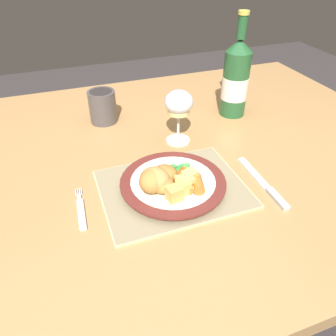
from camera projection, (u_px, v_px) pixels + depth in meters
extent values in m
plane|color=#383333|center=(159.00, 310.00, 1.29)|extent=(6.00, 6.00, 0.00)
cube|color=#AD7F4C|center=(155.00, 159.00, 0.87)|extent=(1.48, 1.03, 0.04)
cube|color=#AD7F4C|center=(259.00, 144.00, 1.62)|extent=(0.06, 0.06, 0.70)
cube|color=#CCB789|center=(173.00, 189.00, 0.73)|extent=(0.32, 0.25, 0.01)
cube|color=gray|center=(173.00, 187.00, 0.73)|extent=(0.31, 0.24, 0.00)
cylinder|color=silver|center=(173.00, 185.00, 0.73)|extent=(0.19, 0.19, 0.01)
cylinder|color=maroon|center=(173.00, 182.00, 0.72)|extent=(0.24, 0.24, 0.01)
cylinder|color=silver|center=(173.00, 181.00, 0.72)|extent=(0.19, 0.19, 0.00)
ellipsoid|color=#B77F3D|center=(153.00, 180.00, 0.68)|extent=(0.09, 0.09, 0.05)
ellipsoid|color=#A87033|center=(165.00, 173.00, 0.71)|extent=(0.07, 0.07, 0.04)
ellipsoid|color=#B77F3D|center=(162.00, 184.00, 0.68)|extent=(0.05, 0.05, 0.03)
ellipsoid|color=tan|center=(155.00, 179.00, 0.68)|extent=(0.09, 0.09, 0.05)
cube|color=green|center=(184.00, 170.00, 0.74)|extent=(0.02, 0.02, 0.01)
cube|color=#338438|center=(181.00, 169.00, 0.74)|extent=(0.02, 0.02, 0.01)
cube|color=#4CA84C|center=(186.00, 167.00, 0.75)|extent=(0.02, 0.02, 0.01)
cube|color=green|center=(188.00, 176.00, 0.73)|extent=(0.02, 0.03, 0.01)
cube|color=#4CA84C|center=(176.00, 169.00, 0.75)|extent=(0.03, 0.03, 0.01)
cube|color=green|center=(175.00, 172.00, 0.74)|extent=(0.02, 0.02, 0.01)
cube|color=#338438|center=(188.00, 172.00, 0.73)|extent=(0.02, 0.02, 0.01)
cube|color=green|center=(171.00, 168.00, 0.74)|extent=(0.02, 0.02, 0.01)
cube|color=green|center=(184.00, 169.00, 0.75)|extent=(0.03, 0.03, 0.01)
cube|color=#338438|center=(194.00, 177.00, 0.72)|extent=(0.02, 0.03, 0.01)
cube|color=green|center=(183.00, 170.00, 0.74)|extent=(0.03, 0.03, 0.01)
cube|color=green|center=(181.00, 168.00, 0.75)|extent=(0.03, 0.02, 0.01)
cube|color=green|center=(186.00, 173.00, 0.74)|extent=(0.02, 0.03, 0.01)
cylinder|color=#CC5119|center=(187.00, 184.00, 0.69)|extent=(0.03, 0.04, 0.02)
cylinder|color=orange|center=(189.00, 184.00, 0.70)|extent=(0.04, 0.05, 0.02)
cylinder|color=orange|center=(190.00, 189.00, 0.69)|extent=(0.04, 0.03, 0.02)
cylinder|color=orange|center=(198.00, 184.00, 0.69)|extent=(0.04, 0.05, 0.02)
cylinder|color=#CC5119|center=(179.00, 176.00, 0.72)|extent=(0.05, 0.04, 0.02)
cube|color=silver|center=(81.00, 214.00, 0.67)|extent=(0.02, 0.09, 0.01)
cube|color=silver|center=(79.00, 198.00, 0.71)|extent=(0.01, 0.02, 0.01)
cube|color=silver|center=(82.00, 192.00, 0.73)|extent=(0.00, 0.02, 0.00)
cube|color=silver|center=(80.00, 192.00, 0.73)|extent=(0.00, 0.02, 0.00)
cube|color=silver|center=(78.00, 192.00, 0.72)|extent=(0.00, 0.02, 0.00)
cube|color=silver|center=(76.00, 193.00, 0.72)|extent=(0.00, 0.02, 0.00)
cube|color=silver|center=(254.00, 173.00, 0.78)|extent=(0.02, 0.13, 0.00)
cube|color=#B2B2B7|center=(277.00, 199.00, 0.71)|extent=(0.02, 0.07, 0.01)
cylinder|color=silver|center=(178.00, 140.00, 0.91)|extent=(0.07, 0.07, 0.00)
cylinder|color=silver|center=(178.00, 127.00, 0.88)|extent=(0.01, 0.01, 0.08)
ellipsoid|color=silver|center=(179.00, 102.00, 0.84)|extent=(0.07, 0.07, 0.06)
cylinder|color=#E0D684|center=(179.00, 108.00, 0.85)|extent=(0.06, 0.06, 0.03)
cylinder|color=#23562D|center=(235.00, 84.00, 0.98)|extent=(0.08, 0.08, 0.19)
cone|color=#23562D|center=(240.00, 45.00, 0.92)|extent=(0.08, 0.08, 0.04)
cylinder|color=#23562D|center=(242.00, 27.00, 0.89)|extent=(0.03, 0.03, 0.06)
cylinder|color=#BFB74C|center=(244.00, 12.00, 0.87)|extent=(0.03, 0.03, 0.01)
cylinder|color=white|center=(235.00, 87.00, 0.99)|extent=(0.08, 0.08, 0.07)
cube|color=#E5BC66|center=(185.00, 182.00, 0.70)|extent=(0.02, 0.02, 0.02)
cube|color=#DBB256|center=(175.00, 193.00, 0.66)|extent=(0.04, 0.03, 0.03)
cube|color=#E5BC66|center=(187.00, 183.00, 0.69)|extent=(0.03, 0.03, 0.03)
cube|color=#E5BC66|center=(190.00, 177.00, 0.71)|extent=(0.04, 0.04, 0.03)
cube|color=#DBB256|center=(185.00, 186.00, 0.68)|extent=(0.03, 0.03, 0.03)
cube|color=#DBB256|center=(182.00, 183.00, 0.69)|extent=(0.03, 0.03, 0.03)
cylinder|color=#4C4747|center=(103.00, 107.00, 0.97)|extent=(0.08, 0.08, 0.10)
cylinder|color=#2A2727|center=(101.00, 93.00, 0.95)|extent=(0.07, 0.07, 0.01)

